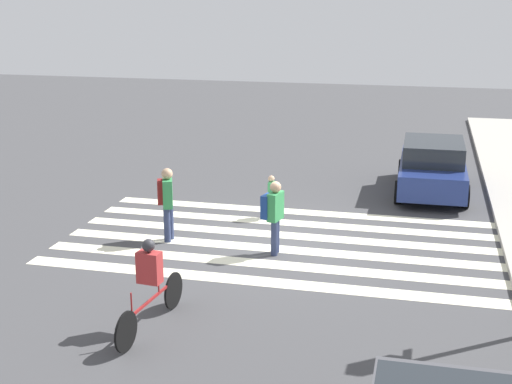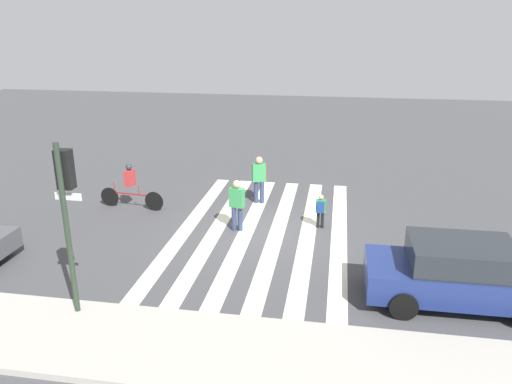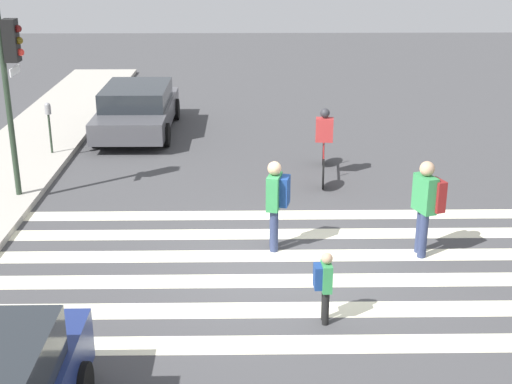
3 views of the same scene
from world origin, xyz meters
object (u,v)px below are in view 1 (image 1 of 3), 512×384
(cyclist_mid_street, at_px, (150,282))
(car_parked_far_curb, at_px, (432,167))
(pedestrian_adult_tall_backpack, at_px, (272,193))
(pedestrian_adult_blue_shirt, at_px, (274,212))
(pedestrian_adult_yellow_jacket, at_px, (167,198))

(cyclist_mid_street, xyz_separation_m, car_parked_far_curb, (-10.02, 4.67, -0.09))
(car_parked_far_curb, bearing_deg, pedestrian_adult_tall_backpack, -50.12)
(pedestrian_adult_tall_backpack, distance_m, pedestrian_adult_blue_shirt, 2.68)
(pedestrian_adult_yellow_jacket, relative_size, pedestrian_adult_blue_shirt, 1.05)
(pedestrian_adult_yellow_jacket, bearing_deg, pedestrian_adult_tall_backpack, 118.90)
(pedestrian_adult_blue_shirt, height_order, cyclist_mid_street, pedestrian_adult_blue_shirt)
(pedestrian_adult_blue_shirt, height_order, car_parked_far_curb, pedestrian_adult_blue_shirt)
(pedestrian_adult_yellow_jacket, xyz_separation_m, pedestrian_adult_tall_backpack, (-2.29, 2.01, -0.37))
(pedestrian_adult_tall_backpack, distance_m, car_parked_far_curb, 5.21)
(pedestrian_adult_yellow_jacket, distance_m, pedestrian_adult_tall_backpack, 3.06)
(pedestrian_adult_yellow_jacket, height_order, pedestrian_adult_blue_shirt, pedestrian_adult_yellow_jacket)
(pedestrian_adult_blue_shirt, xyz_separation_m, car_parked_far_curb, (-5.95, 3.39, -0.20))
(cyclist_mid_street, bearing_deg, car_parked_far_curb, 161.04)
(pedestrian_adult_yellow_jacket, xyz_separation_m, cyclist_mid_street, (4.37, 1.32, -0.15))
(pedestrian_adult_tall_backpack, relative_size, pedestrian_adult_blue_shirt, 0.67)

